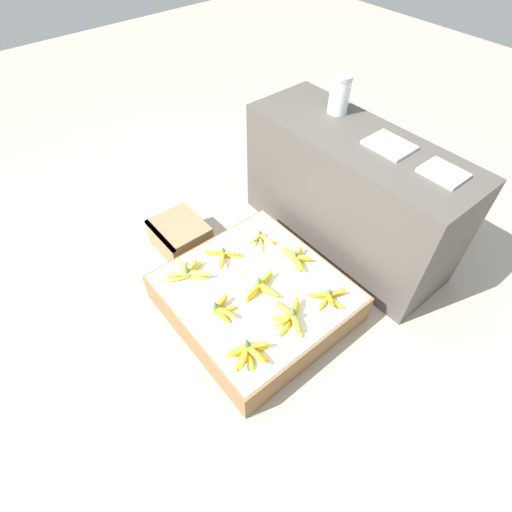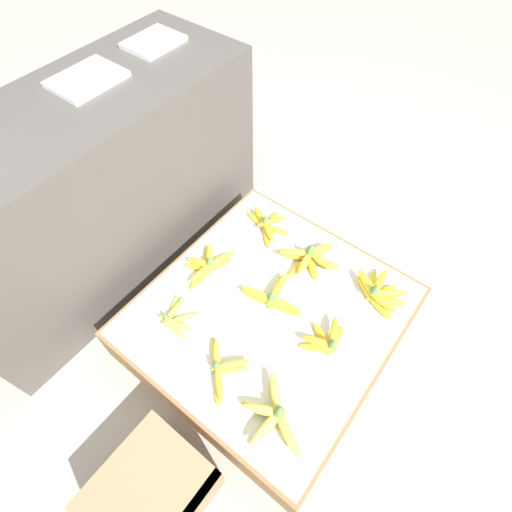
# 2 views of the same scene
# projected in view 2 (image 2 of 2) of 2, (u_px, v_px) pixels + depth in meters

# --- Properties ---
(ground_plane) EXTENTS (10.00, 10.00, 0.00)m
(ground_plane) POSITION_uv_depth(u_px,v_px,m) (268.00, 333.00, 1.69)
(ground_plane) COLOR #A89E8E
(display_platform) EXTENTS (0.95, 0.90, 0.20)m
(display_platform) POSITION_uv_depth(u_px,v_px,m) (269.00, 322.00, 1.60)
(display_platform) COLOR olive
(display_platform) RESTS_ON ground_plane
(back_vendor_table) EXTENTS (1.39, 0.51, 0.79)m
(back_vendor_table) POSITION_uv_depth(u_px,v_px,m) (99.00, 192.00, 1.62)
(back_vendor_table) COLOR #4C4742
(back_vendor_table) RESTS_ON ground_plane
(wooden_crate) EXTENTS (0.35, 0.30, 0.21)m
(wooden_crate) POSITION_uv_depth(u_px,v_px,m) (152.00, 494.00, 1.25)
(wooden_crate) COLOR #997551
(wooden_crate) RESTS_ON ground_plane
(banana_bunch_front_left) EXTENTS (0.23, 0.26, 0.11)m
(banana_bunch_front_left) POSITION_uv_depth(u_px,v_px,m) (274.00, 416.00, 1.26)
(banana_bunch_front_left) COLOR #DBCC4C
(banana_bunch_front_left) RESTS_ON display_platform
(banana_bunch_front_midleft) EXTENTS (0.18, 0.14, 0.11)m
(banana_bunch_front_midleft) POSITION_uv_depth(u_px,v_px,m) (327.00, 340.00, 1.41)
(banana_bunch_front_midleft) COLOR gold
(banana_bunch_front_midleft) RESTS_ON display_platform
(banana_bunch_front_midright) EXTENTS (0.18, 0.23, 0.11)m
(banana_bunch_front_midright) POSITION_uv_depth(u_px,v_px,m) (378.00, 292.00, 1.53)
(banana_bunch_front_midright) COLOR yellow
(banana_bunch_front_midright) RESTS_ON display_platform
(banana_bunch_middle_left) EXTENTS (0.19, 0.20, 0.09)m
(banana_bunch_middle_left) POSITION_uv_depth(u_px,v_px,m) (221.00, 369.00, 1.36)
(banana_bunch_middle_left) COLOR gold
(banana_bunch_middle_left) RESTS_ON display_platform
(banana_bunch_middle_midleft) EXTENTS (0.17, 0.25, 0.11)m
(banana_bunch_middle_midleft) POSITION_uv_depth(u_px,v_px,m) (273.00, 297.00, 1.51)
(banana_bunch_middle_midleft) COLOR yellow
(banana_bunch_middle_midleft) RESTS_ON display_platform
(banana_bunch_middle_midright) EXTENTS (0.25, 0.24, 0.11)m
(banana_bunch_middle_midright) POSITION_uv_depth(u_px,v_px,m) (311.00, 259.00, 1.62)
(banana_bunch_middle_midright) COLOR gold
(banana_bunch_middle_midright) RESTS_ON display_platform
(banana_bunch_back_left) EXTENTS (0.14, 0.17, 0.08)m
(banana_bunch_back_left) POSITION_uv_depth(u_px,v_px,m) (174.00, 318.00, 1.47)
(banana_bunch_back_left) COLOR gold
(banana_bunch_back_left) RESTS_ON display_platform
(banana_bunch_back_midleft) EXTENTS (0.23, 0.15, 0.10)m
(banana_bunch_back_midleft) POSITION_uv_depth(u_px,v_px,m) (208.00, 265.00, 1.60)
(banana_bunch_back_midleft) COLOR yellow
(banana_bunch_back_midleft) RESTS_ON display_platform
(banana_bunch_back_midright) EXTENTS (0.20, 0.22, 0.09)m
(banana_bunch_back_midright) POSITION_uv_depth(u_px,v_px,m) (267.00, 225.00, 1.73)
(banana_bunch_back_midright) COLOR gold
(banana_bunch_back_midright) RESTS_ON display_platform
(foam_tray_white) EXTENTS (0.21, 0.17, 0.02)m
(foam_tray_white) POSITION_uv_depth(u_px,v_px,m) (154.00, 42.00, 1.53)
(foam_tray_white) COLOR white
(foam_tray_white) RESTS_ON back_vendor_table
(foam_tray_dark) EXTENTS (0.24, 0.19, 0.02)m
(foam_tray_dark) POSITION_uv_depth(u_px,v_px,m) (87.00, 79.00, 1.38)
(foam_tray_dark) COLOR white
(foam_tray_dark) RESTS_ON back_vendor_table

